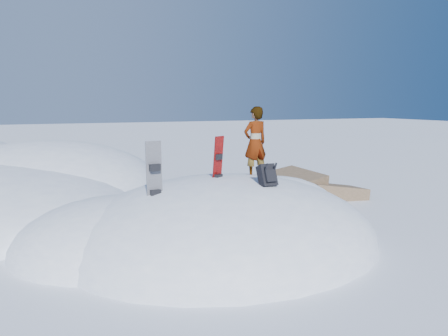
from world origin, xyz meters
name	(u,v)px	position (x,y,z in m)	size (l,w,h in m)	color
ground	(224,243)	(0.00, 0.00, 0.00)	(120.00, 120.00, 0.00)	white
snow_mound	(213,241)	(-0.17, 0.24, 0.00)	(8.00, 6.00, 3.00)	white
rock_outcrop	(295,200)	(3.72, 3.01, 0.01)	(4.68, 4.41, 1.68)	brown
snowboard_red	(218,169)	(-0.11, 0.08, 1.66)	(0.32, 0.28, 1.47)	red
snowboard_dark	(155,183)	(-1.60, -0.28, 1.52)	(0.33, 0.20, 1.71)	black
backpack	(267,176)	(0.62, -0.83, 1.61)	(0.34, 0.44, 0.55)	black
gear_pile	(100,272)	(-2.77, -0.94, 0.12)	(0.96, 0.84, 0.25)	black
person	(255,143)	(0.94, 0.36, 2.18)	(0.60, 0.40, 1.65)	slate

